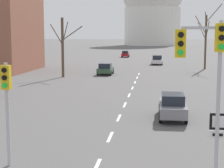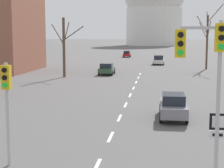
# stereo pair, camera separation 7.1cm
# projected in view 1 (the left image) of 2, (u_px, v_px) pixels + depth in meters

# --- Properties ---
(lane_stripe_0) EXTENTS (0.16, 2.00, 0.01)m
(lane_stripe_0) POSITION_uv_depth(u_px,v_px,m) (96.00, 167.00, 15.07)
(lane_stripe_0) COLOR silver
(lane_stripe_0) RESTS_ON ground_plane
(lane_stripe_1) EXTENTS (0.16, 2.00, 0.01)m
(lane_stripe_1) POSITION_uv_depth(u_px,v_px,m) (110.00, 137.00, 19.50)
(lane_stripe_1) COLOR silver
(lane_stripe_1) RESTS_ON ground_plane
(lane_stripe_2) EXTENTS (0.16, 2.00, 0.01)m
(lane_stripe_2) POSITION_uv_depth(u_px,v_px,m) (119.00, 118.00, 23.93)
(lane_stripe_2) COLOR silver
(lane_stripe_2) RESTS_ON ground_plane
(lane_stripe_3) EXTENTS (0.16, 2.00, 0.01)m
(lane_stripe_3) POSITION_uv_depth(u_px,v_px,m) (125.00, 105.00, 28.36)
(lane_stripe_3) COLOR silver
(lane_stripe_3) RESTS_ON ground_plane
(lane_stripe_4) EXTENTS (0.16, 2.00, 0.01)m
(lane_stripe_4) POSITION_uv_depth(u_px,v_px,m) (129.00, 95.00, 32.79)
(lane_stripe_4) COLOR silver
(lane_stripe_4) RESTS_ON ground_plane
(lane_stripe_5) EXTENTS (0.16, 2.00, 0.01)m
(lane_stripe_5) POSITION_uv_depth(u_px,v_px,m) (132.00, 88.00, 37.22)
(lane_stripe_5) COLOR silver
(lane_stripe_5) RESTS_ON ground_plane
(lane_stripe_6) EXTENTS (0.16, 2.00, 0.01)m
(lane_stripe_6) POSITION_uv_depth(u_px,v_px,m) (135.00, 82.00, 41.65)
(lane_stripe_6) COLOR silver
(lane_stripe_6) RESTS_ON ground_plane
(lane_stripe_7) EXTENTS (0.16, 2.00, 0.01)m
(lane_stripe_7) POSITION_uv_depth(u_px,v_px,m) (137.00, 78.00, 46.08)
(lane_stripe_7) COLOR silver
(lane_stripe_7) RESTS_ON ground_plane
(lane_stripe_8) EXTENTS (0.16, 2.00, 0.01)m
(lane_stripe_8) POSITION_uv_depth(u_px,v_px,m) (139.00, 74.00, 50.50)
(lane_stripe_8) COLOR silver
(lane_stripe_8) RESTS_ON ground_plane
(traffic_signal_near_right) EXTENTS (1.70, 0.34, 5.78)m
(traffic_signal_near_right) POSITION_uv_depth(u_px,v_px,m) (207.00, 62.00, 12.77)
(traffic_signal_near_right) COLOR #B2B2B7
(traffic_signal_near_right) RESTS_ON ground_plane
(traffic_signal_near_left) EXTENTS (0.36, 0.34, 4.20)m
(traffic_signal_near_left) POSITION_uv_depth(u_px,v_px,m) (7.00, 94.00, 14.85)
(traffic_signal_near_left) COLOR #B2B2B7
(traffic_signal_near_left) RESTS_ON ground_plane
(route_sign_post) EXTENTS (0.60, 0.08, 2.60)m
(route_sign_post) POSITION_uv_depth(u_px,v_px,m) (218.00, 134.00, 13.29)
(route_sign_post) COLOR #B2B2B7
(route_sign_post) RESTS_ON ground_plane
(sedan_near_left) EXTENTS (1.71, 4.24, 1.61)m
(sedan_near_left) POSITION_uv_depth(u_px,v_px,m) (173.00, 106.00, 23.64)
(sedan_near_left) COLOR slate
(sedan_near_left) RESTS_ON ground_plane
(sedan_near_right) EXTENTS (1.90, 3.97, 1.53)m
(sedan_near_right) POSITION_uv_depth(u_px,v_px,m) (105.00, 69.00, 49.46)
(sedan_near_right) COLOR #2D4C33
(sedan_near_right) RESTS_ON ground_plane
(sedan_mid_centre) EXTENTS (1.69, 4.03, 1.50)m
(sedan_mid_centre) POSITION_uv_depth(u_px,v_px,m) (125.00, 54.00, 87.29)
(sedan_mid_centre) COLOR maroon
(sedan_mid_centre) RESTS_ON ground_plane
(sedan_far_left) EXTENTS (1.94, 4.01, 1.63)m
(sedan_far_left) POSITION_uv_depth(u_px,v_px,m) (157.00, 60.00, 65.89)
(sedan_far_left) COLOR silver
(sedan_far_left) RESTS_ON ground_plane
(bare_tree_left_near) EXTENTS (4.31, 1.76, 7.34)m
(bare_tree_left_near) POSITION_uv_depth(u_px,v_px,m) (63.00, 46.00, 46.25)
(bare_tree_left_near) COLOR brown
(bare_tree_left_near) RESTS_ON ground_plane
(bare_tree_right_near) EXTENTS (3.58, 5.96, 9.72)m
(bare_tree_right_near) POSITION_uv_depth(u_px,v_px,m) (206.00, 38.00, 56.89)
(bare_tree_right_near) COLOR brown
(bare_tree_right_near) RESTS_ON ground_plane
(capitol_dome) EXTENTS (30.00, 30.00, 42.38)m
(capitol_dome) POSITION_uv_depth(u_px,v_px,m) (153.00, 2.00, 179.91)
(capitol_dome) COLOR silver
(capitol_dome) RESTS_ON ground_plane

